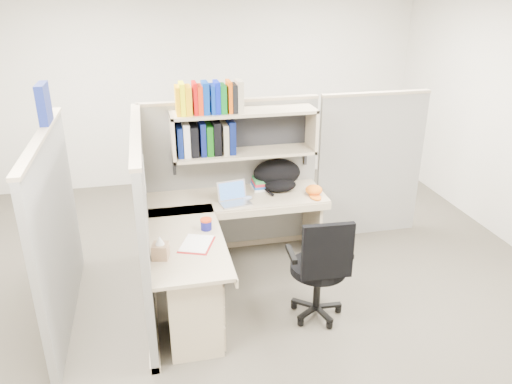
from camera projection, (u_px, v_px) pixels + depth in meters
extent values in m
plane|color=#37322A|center=(250.00, 291.00, 4.69)|extent=(6.00, 6.00, 0.00)
plane|color=beige|center=(204.00, 87.00, 6.86)|extent=(6.00, 0.00, 6.00)
cube|color=slate|center=(231.00, 178.00, 5.18)|extent=(1.80, 0.06, 1.60)
cube|color=gray|center=(230.00, 101.00, 4.87)|extent=(1.80, 0.08, 0.03)
cube|color=slate|center=(145.00, 225.00, 4.20)|extent=(0.06, 1.80, 1.60)
cube|color=gray|center=(135.00, 131.00, 3.88)|extent=(0.08, 1.80, 0.03)
cube|color=slate|center=(57.00, 233.00, 4.06)|extent=(0.06, 1.80, 1.60)
cube|color=slate|center=(370.00, 167.00, 5.49)|extent=(1.20, 0.06, 1.60)
cube|color=navy|center=(44.00, 104.00, 3.98)|extent=(0.07, 0.27, 0.32)
cube|color=white|center=(144.00, 174.00, 4.18)|extent=(0.00, 0.21, 0.28)
cube|color=tan|center=(244.00, 112.00, 4.73)|extent=(1.40, 0.34, 0.03)
cube|color=tan|center=(244.00, 153.00, 4.89)|extent=(1.40, 0.34, 0.03)
cube|color=tan|center=(173.00, 137.00, 4.68)|extent=(0.03, 0.34, 0.44)
cube|color=tan|center=(312.00, 129.00, 4.95)|extent=(0.03, 0.34, 0.44)
cube|color=black|center=(241.00, 128.00, 4.96)|extent=(1.38, 0.01, 0.41)
cube|color=#D89804|center=(177.00, 100.00, 4.53)|extent=(0.03, 0.20, 0.26)
cube|color=#EDEE05|center=(182.00, 99.00, 4.54)|extent=(0.05, 0.20, 0.29)
cube|color=#ECA904|center=(188.00, 100.00, 4.55)|extent=(0.06, 0.20, 0.26)
cube|color=#B10807|center=(195.00, 98.00, 4.56)|extent=(0.04, 0.20, 0.29)
cube|color=red|center=(200.00, 99.00, 4.58)|extent=(0.05, 0.20, 0.26)
cube|color=#042E91|center=(205.00, 98.00, 4.58)|extent=(0.06, 0.20, 0.29)
cube|color=#042A95|center=(212.00, 99.00, 4.60)|extent=(0.04, 0.20, 0.26)
cube|color=#0516A9|center=(217.00, 97.00, 4.60)|extent=(0.04, 0.20, 0.29)
cube|color=#075F18|center=(222.00, 98.00, 4.62)|extent=(0.06, 0.20, 0.26)
cube|color=#D44C04|center=(229.00, 96.00, 4.62)|extent=(0.04, 0.20, 0.29)
cube|color=black|center=(234.00, 98.00, 4.64)|extent=(0.05, 0.20, 0.26)
cube|color=tan|center=(239.00, 96.00, 4.64)|extent=(0.06, 0.20, 0.29)
cube|color=#081650|center=(180.00, 141.00, 4.73)|extent=(0.05, 0.24, 0.29)
cube|color=#BBBBBB|center=(186.00, 139.00, 4.73)|extent=(0.06, 0.24, 0.32)
cube|color=black|center=(194.00, 140.00, 4.75)|extent=(0.07, 0.24, 0.29)
cube|color=#07114A|center=(202.00, 138.00, 4.76)|extent=(0.05, 0.24, 0.32)
cube|color=#0B480A|center=(209.00, 139.00, 4.78)|extent=(0.06, 0.24, 0.29)
cube|color=black|center=(216.00, 137.00, 4.79)|extent=(0.07, 0.24, 0.32)
cube|color=gray|center=(225.00, 138.00, 4.81)|extent=(0.05, 0.24, 0.29)
cube|color=#061145|center=(231.00, 136.00, 4.82)|extent=(0.06, 0.24, 0.32)
cube|color=tan|center=(237.00, 198.00, 4.92)|extent=(1.74, 0.60, 0.03)
cube|color=tan|center=(187.00, 241.00, 4.12)|extent=(0.60, 1.34, 0.03)
cube|color=tan|center=(243.00, 214.00, 4.67)|extent=(1.74, 0.02, 0.07)
cube|color=tan|center=(223.00, 241.00, 4.19)|extent=(0.02, 1.34, 0.07)
cube|color=tan|center=(193.00, 303.00, 3.95)|extent=(0.40, 0.55, 0.68)
cube|color=gray|center=(219.00, 279.00, 3.91)|extent=(0.02, 0.50, 0.16)
cube|color=gray|center=(219.00, 298.00, 3.98)|extent=(0.02, 0.50, 0.16)
cube|color=gray|center=(220.00, 320.00, 4.07)|extent=(0.02, 0.50, 0.22)
cube|color=#B2B2B7|center=(220.00, 278.00, 3.91)|extent=(0.01, 0.12, 0.01)
cube|color=tan|center=(312.00, 222.00, 5.25)|extent=(0.03, 0.55, 0.70)
cylinder|color=navy|center=(206.00, 225.00, 4.26)|extent=(0.09, 0.09, 0.09)
cylinder|color=red|center=(206.00, 220.00, 4.24)|extent=(0.10, 0.10, 0.02)
ellipsoid|color=#8595BE|center=(247.00, 198.00, 4.85)|extent=(0.11, 0.09, 0.04)
cylinder|color=white|center=(238.00, 185.00, 5.06)|extent=(0.08, 0.08, 0.10)
cylinder|color=black|center=(318.00, 268.00, 4.17)|extent=(0.47, 0.47, 0.07)
cube|color=black|center=(328.00, 252.00, 3.87)|extent=(0.41, 0.07, 0.47)
cylinder|color=black|center=(317.00, 287.00, 4.25)|extent=(0.06, 0.06, 0.41)
cylinder|color=black|center=(316.00, 310.00, 4.34)|extent=(0.45, 0.45, 0.10)
cube|color=black|center=(291.00, 254.00, 4.08)|extent=(0.06, 0.27, 0.04)
cube|color=black|center=(346.00, 249.00, 4.15)|extent=(0.06, 0.27, 0.04)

